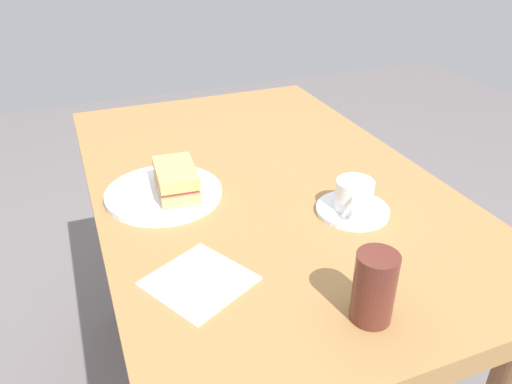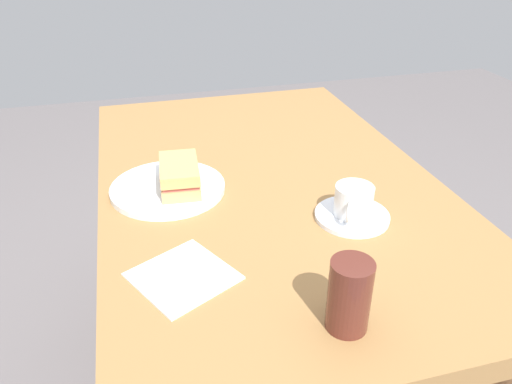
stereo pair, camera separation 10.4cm
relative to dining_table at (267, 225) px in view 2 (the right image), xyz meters
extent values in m
cube|color=olive|center=(0.00, 0.00, 0.11)|extent=(1.20, 0.76, 0.05)
cylinder|color=#976740|center=(0.52, -0.30, -0.28)|extent=(0.07, 0.07, 0.73)
cylinder|color=#976740|center=(0.52, 0.30, -0.28)|extent=(0.07, 0.07, 0.73)
cylinder|color=white|center=(0.00, 0.23, 0.14)|extent=(0.25, 0.25, 0.01)
cube|color=tan|center=(-0.02, 0.20, 0.16)|extent=(0.15, 0.09, 0.02)
cube|color=#B85650|center=(-0.02, 0.20, 0.17)|extent=(0.13, 0.08, 0.01)
cube|color=tan|center=(-0.02, 0.20, 0.19)|extent=(0.15, 0.09, 0.02)
cylinder|color=white|center=(-0.21, -0.12, 0.14)|extent=(0.15, 0.15, 0.01)
cylinder|color=white|center=(-0.21, -0.12, 0.17)|extent=(0.08, 0.08, 0.06)
cylinder|color=#AF6F49|center=(-0.21, -0.12, 0.20)|extent=(0.07, 0.07, 0.01)
torus|color=white|center=(-0.25, -0.09, 0.17)|extent=(0.04, 0.03, 0.04)
cube|color=silver|center=(-0.13, -0.18, 0.14)|extent=(0.06, 0.06, 0.00)
ellipsoid|color=silver|center=(-0.17, -0.15, 0.14)|extent=(0.03, 0.03, 0.01)
cube|color=white|center=(-0.31, 0.24, 0.13)|extent=(0.20, 0.20, 0.00)
cylinder|color=#59271E|center=(-0.48, 0.02, 0.19)|extent=(0.06, 0.06, 0.12)
camera|label=1|loc=(-0.95, 0.39, 0.68)|focal=35.04mm
camera|label=2|loc=(-0.98, 0.29, 0.68)|focal=35.04mm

